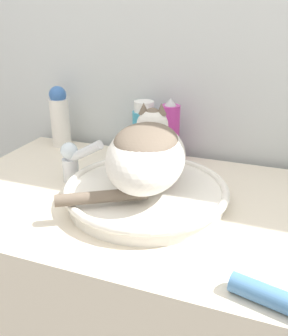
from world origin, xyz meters
The scene contains 9 objects.
wall_back centered at (0.00, 0.68, 1.20)m, with size 8.00×0.05×2.40m.
vanity_counter centered at (0.00, 0.31, 0.42)m, with size 1.19×0.63×0.84m.
sink_basin centered at (-0.05, 0.30, 0.87)m, with size 0.41×0.41×0.05m.
cat centered at (-0.05, 0.31, 0.97)m, with size 0.28×0.35×0.18m.
faucet centered at (-0.27, 0.33, 0.91)m, with size 0.14×0.05×0.14m.
spray_bottle_trigger centered at (-0.07, 0.58, 0.93)m, with size 0.06×0.06×0.20m.
mouthwash_bottle centered at (-0.15, 0.58, 0.93)m, with size 0.07×0.07×0.18m.
lotion_bottle_white centered at (-0.47, 0.58, 0.95)m, with size 0.06×0.06×0.21m.
cream_tube centered at (0.27, 0.04, 0.86)m, with size 0.15×0.07×0.04m.
Camera 1 is at (0.22, -0.44, 1.28)m, focal length 38.00 mm.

